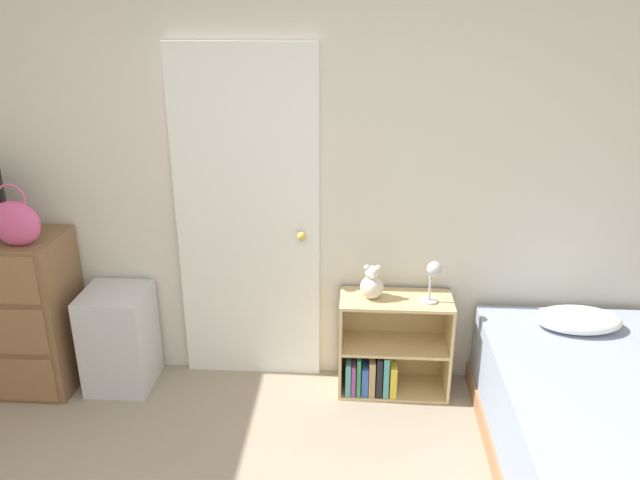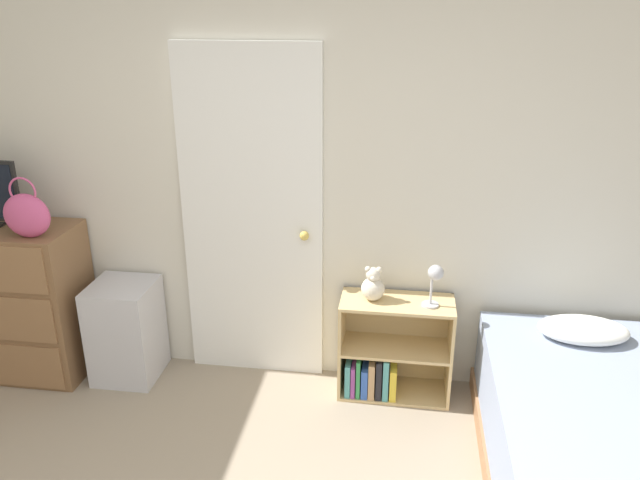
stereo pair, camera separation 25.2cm
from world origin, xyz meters
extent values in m
cube|color=beige|center=(0.00, 2.17, 1.27)|extent=(10.00, 0.06, 2.55)
cube|color=white|center=(-0.20, 2.12, 1.02)|extent=(0.84, 0.04, 2.03)
sphere|color=gold|center=(0.12, 2.08, 0.95)|extent=(0.06, 0.06, 0.06)
cube|color=brown|center=(-1.73, 1.91, 0.49)|extent=(0.95, 0.44, 0.97)
ellipsoid|color=#C64C7F|center=(-1.41, 1.78, 1.10)|extent=(0.28, 0.13, 0.26)
torus|color=#C64C7F|center=(-1.41, 1.78, 1.24)|extent=(0.16, 0.01, 0.16)
cube|color=silver|center=(-0.98, 1.93, 0.31)|extent=(0.38, 0.38, 0.63)
cube|color=tan|center=(0.36, 1.98, 0.31)|extent=(0.02, 0.30, 0.62)
cube|color=tan|center=(1.00, 1.98, 0.31)|extent=(0.02, 0.30, 0.62)
cube|color=tan|center=(0.68, 1.98, 0.01)|extent=(0.62, 0.30, 0.02)
cube|color=tan|center=(0.68, 1.98, 0.31)|extent=(0.62, 0.30, 0.02)
cube|color=tan|center=(0.68, 1.98, 0.61)|extent=(0.62, 0.30, 0.02)
cube|color=tan|center=(0.68, 2.12, 0.31)|extent=(0.66, 0.01, 0.62)
cube|color=teal|center=(0.41, 1.96, 0.12)|extent=(0.03, 0.25, 0.21)
cube|color=#8C3F8C|center=(0.44, 1.93, 0.12)|extent=(0.02, 0.20, 0.20)
cube|color=#338C4C|center=(0.47, 1.96, 0.14)|extent=(0.02, 0.24, 0.25)
cube|color=#3359B2|center=(0.51, 1.95, 0.11)|extent=(0.04, 0.22, 0.19)
cube|color=tan|center=(0.55, 1.93, 0.13)|extent=(0.04, 0.19, 0.23)
cube|color=black|center=(0.60, 1.95, 0.15)|extent=(0.03, 0.23, 0.26)
cube|color=teal|center=(0.64, 1.93, 0.15)|extent=(0.03, 0.19, 0.27)
cube|color=gold|center=(0.68, 1.94, 0.12)|extent=(0.04, 0.21, 0.20)
sphere|color=beige|center=(0.54, 1.98, 0.68)|extent=(0.14, 0.14, 0.14)
sphere|color=beige|center=(0.54, 1.98, 0.77)|extent=(0.08, 0.08, 0.08)
sphere|color=silver|center=(0.54, 1.94, 0.77)|extent=(0.03, 0.03, 0.03)
sphere|color=beige|center=(0.51, 1.98, 0.81)|extent=(0.04, 0.04, 0.04)
sphere|color=beige|center=(0.57, 1.98, 0.81)|extent=(0.04, 0.04, 0.04)
cylinder|color=#B2B2B7|center=(0.87, 1.95, 0.62)|extent=(0.10, 0.10, 0.01)
cylinder|color=#B2B2B7|center=(0.87, 1.95, 0.72)|extent=(0.01, 0.01, 0.17)
sphere|color=#B2B2B7|center=(0.88, 1.93, 0.83)|extent=(0.09, 0.09, 0.09)
cube|color=#8C99B2|center=(1.68, 1.16, 0.32)|extent=(1.03, 1.86, 0.41)
ellipsoid|color=white|center=(1.68, 1.86, 0.58)|extent=(0.48, 0.28, 0.12)
camera|label=1|loc=(0.44, -1.29, 2.25)|focal=35.00mm
camera|label=2|loc=(0.69, -1.27, 2.25)|focal=35.00mm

